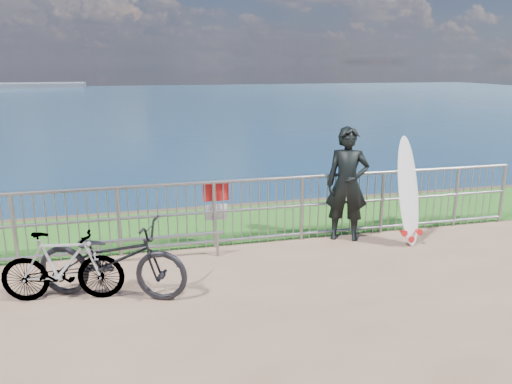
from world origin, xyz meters
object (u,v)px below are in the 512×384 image
object	(u,v)px
bicycle_far	(62,266)
surfer	(347,184)
bicycle_near	(112,259)
surfboard	(408,195)

from	to	relation	value
bicycle_far	surfer	bearing A→B (deg)	-65.41
surfer	bicycle_far	bearing A→B (deg)	-141.25
bicycle_near	bicycle_far	xyz separation A→B (m)	(-0.61, 0.06, -0.06)
surfboard	bicycle_near	xyz separation A→B (m)	(-4.70, -0.83, -0.32)
surfboard	bicycle_near	bearing A→B (deg)	-170.02
surfboard	bicycle_far	size ratio (longest dim) A/B	1.19
surfer	bicycle_far	size ratio (longest dim) A/B	1.26
surfer	surfboard	world-z (taller)	surfer
surfboard	bicycle_far	xyz separation A→B (m)	(-5.31, -0.76, -0.38)
bicycle_near	bicycle_far	bearing A→B (deg)	105.34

